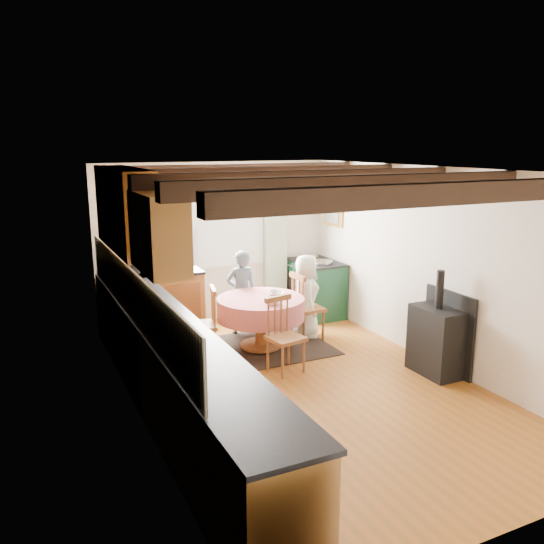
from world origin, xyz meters
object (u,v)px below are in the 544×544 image
dining_table (261,323)px  chair_left (201,323)px  chair_right (308,306)px  cast_iron_stove (437,323)px  cup (274,293)px  child_far (241,292)px  aga_range (315,287)px  child_right (306,296)px  chair_near (286,335)px

dining_table → chair_left: 0.81m
chair_right → dining_table: bearing=93.5°
chair_right → cast_iron_stove: bearing=-157.4°
dining_table → cup: (0.18, -0.03, 0.39)m
dining_table → child_far: (0.00, 0.66, 0.26)m
chair_left → chair_right: bearing=104.2°
cast_iron_stove → chair_right: bearing=114.1°
dining_table → aga_range: size_ratio=1.19×
aga_range → child_right: child_right is taller
chair_right → child_far: size_ratio=0.78×
chair_near → child_far: 1.51m
aga_range → chair_left: bearing=-156.4°
dining_table → chair_left: size_ratio=1.26×
aga_range → cup: bearing=-139.8°
chair_left → child_far: (0.81, 0.63, 0.15)m
aga_range → cup: (-1.22, -1.03, 0.30)m
dining_table → chair_left: bearing=177.5°
dining_table → cup: 0.44m
chair_right → child_right: bearing=-12.3°
dining_table → aga_range: (1.40, 1.00, 0.10)m
cup → chair_near: bearing=-106.4°
cast_iron_stove → aga_range: bearing=92.4°
chair_left → child_far: child_far is taller
cast_iron_stove → dining_table: bearing=132.5°
aga_range → cast_iron_stove: cast_iron_stove is taller
dining_table → cast_iron_stove: cast_iron_stove is taller
chair_near → aga_range: chair_near is taller
chair_near → child_right: (0.81, 0.99, 0.13)m
chair_near → aga_range: bearing=41.4°
cast_iron_stove → chair_left: bearing=144.0°
child_far → child_right: 0.91m
dining_table → aga_range: bearing=35.5°
chair_near → chair_left: 1.15m
child_far → cast_iron_stove: bearing=129.5°
chair_near → cup: 0.89m
chair_right → cast_iron_stove: 1.88m
chair_near → child_far: (0.06, 1.50, 0.15)m
chair_near → child_right: bearing=40.4°
child_right → dining_table: bearing=118.1°
cup → aga_range: bearing=40.2°
dining_table → aga_range: aga_range is taller
chair_right → child_far: bearing=49.6°
chair_near → chair_right: size_ratio=0.96×
cup → child_far: bearing=104.7°
chair_left → child_right: 1.57m
dining_table → chair_near: (-0.05, -0.84, 0.11)m
dining_table → child_far: bearing=89.8°
chair_left → cast_iron_stove: size_ratio=0.73×
dining_table → chair_right: bearing=5.1°
child_far → chair_near: bearing=94.2°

